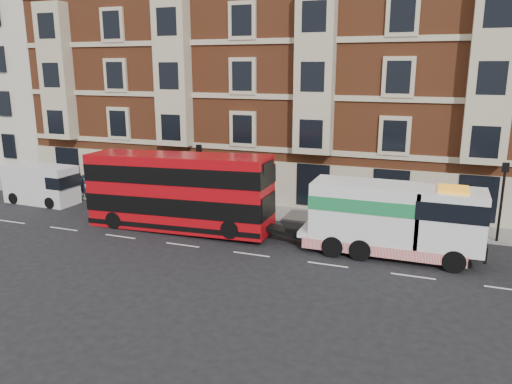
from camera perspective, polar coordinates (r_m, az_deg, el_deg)
ground at (r=25.90m, az=-0.54°, el=-7.14°), size 120.00×120.00×0.00m
sidewalk at (r=32.62m, az=4.17°, el=-2.52°), size 90.00×3.00×0.15m
victorian_terrace at (r=38.43m, az=8.44°, el=14.96°), size 45.00×12.00×20.40m
cream_block at (r=53.19m, az=-26.79°, el=11.50°), size 16.00×10.00×16.80m
lamp_post_west at (r=32.95m, az=-6.47°, el=2.26°), size 0.35×0.15×4.35m
lamp_post_east at (r=29.71m, az=26.30°, el=-0.43°), size 0.35×0.15×4.35m
double_decker_bus at (r=29.39m, az=-8.91°, el=0.16°), size 11.15×2.56×4.51m
tow_truck at (r=26.00m, az=15.08°, el=-2.96°), size 8.93×2.64×3.72m
box_van at (r=38.38m, az=-23.35°, el=0.80°), size 5.24×2.36×2.69m
pedestrian at (r=38.40m, az=-19.15°, el=0.65°), size 0.69×0.55×1.65m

